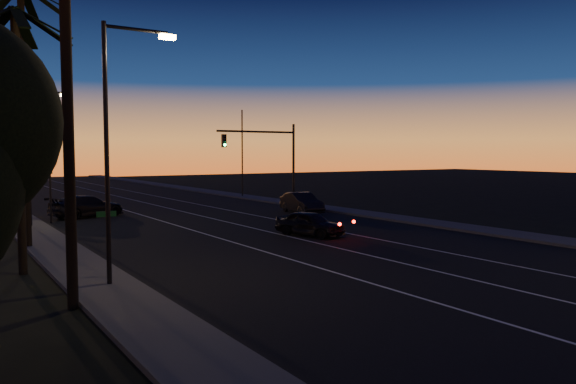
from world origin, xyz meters
TOP-DOWN VIEW (x-y plane):
  - road at (0.00, 30.00)m, footprint 20.00×170.00m
  - sidewalk_left at (-11.20, 30.00)m, footprint 2.40×170.00m
  - sidewalk_right at (11.20, 30.00)m, footprint 2.40×170.00m
  - lane_stripe_left at (-3.00, 30.00)m, footprint 0.12×160.00m
  - lane_stripe_mid at (0.50, 30.00)m, footprint 0.12×160.00m
  - lane_stripe_right at (4.00, 30.00)m, footprint 0.12×160.00m
  - palm_near at (-12.60, 18.00)m, footprint 4.25×4.16m
  - palm_mid at (-13.20, 24.00)m, footprint 4.25×4.16m
  - palm_far at (-12.20, 30.00)m, footprint 4.25×4.16m
  - streetlight_left_near at (-10.70, 20.00)m, footprint 2.55×0.26m
  - streetlight_left_far at (-10.69, 38.00)m, footprint 2.55×0.26m
  - street_sign at (-10.80, 21.00)m, footprint 0.70×0.06m
  - signal_mast at (7.14, 39.99)m, footprint 7.10×0.41m
  - signal_post at (-9.50, 39.98)m, footprint 0.28×0.37m
  - far_pole_left at (-11.00, 55.00)m, footprint 0.14×0.14m
  - far_pole_right at (11.00, 52.00)m, footprint 0.14×0.14m
  - lead_car at (1.64, 26.21)m, footprint 2.98×4.80m
  - right_car at (7.79, 36.23)m, footprint 2.34×4.95m
  - cross_car at (-6.71, 42.28)m, footprint 5.84×3.92m

SIDE VIEW (x-z plane):
  - road at x=0.00m, z-range 0.00..0.01m
  - lane_stripe_left at x=-3.00m, z-range 0.01..0.02m
  - lane_stripe_mid at x=0.50m, z-range 0.01..0.02m
  - lane_stripe_right at x=4.00m, z-range 0.01..0.02m
  - sidewalk_left at x=-11.20m, z-range 0.00..0.16m
  - sidewalk_right at x=11.20m, z-range 0.00..0.16m
  - lead_car at x=1.64m, z-range 0.01..1.40m
  - right_car at x=7.79m, z-range 0.01..1.58m
  - cross_car at x=-6.71m, z-range 0.01..1.58m
  - street_sign at x=-10.80m, z-range 0.36..2.96m
  - signal_post at x=-9.50m, z-range 0.79..4.99m
  - far_pole_left at x=-11.00m, z-range 0.00..9.00m
  - far_pole_right at x=11.00m, z-range 0.00..9.00m
  - signal_mast at x=7.14m, z-range 1.28..8.28m
  - streetlight_left_far at x=-10.69m, z-range 0.81..9.31m
  - streetlight_left_near at x=-10.70m, z-range 0.82..9.82m
  - palm_mid at x=-13.20m, z-range 1.24..11.27m
  - palm_near at x=-12.60m, z-range 1.31..12.84m
  - palm_far at x=-12.20m, z-range 1.35..13.88m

